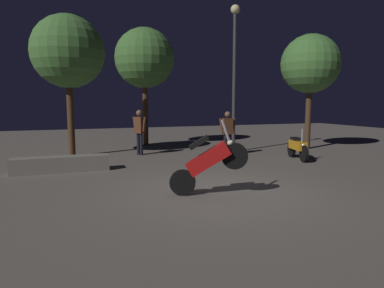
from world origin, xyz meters
name	(u,v)px	position (x,y,z in m)	size (l,w,h in m)	color
ground_plane	(220,192)	(0.00, 0.00, 0.00)	(40.00, 40.00, 0.00)	#605951
motorcycle_red_foreground	(208,161)	(-0.38, -0.19, 0.74)	(1.57, 0.74, 1.63)	black
motorcycle_orange_parked_left	(298,147)	(4.37, 3.02, 0.44)	(0.54, 1.63, 1.11)	black
person_rider_beside	(139,128)	(-0.57, 5.98, 1.02)	(0.46, 0.59, 1.70)	black
person_bystander_far	(227,129)	(2.50, 4.74, 0.98)	(0.67, 0.27, 1.65)	black
streetlamp_near	(235,62)	(3.15, 5.51, 3.58)	(0.36, 0.36, 5.73)	#38383D
tree_left_bg	(310,64)	(6.57, 5.24, 3.57)	(2.45, 2.45, 4.82)	#4C331E
tree_center_bg	(68,52)	(-2.99, 6.52, 3.77)	(2.59, 2.59, 5.09)	#4C331E
tree_right_bg	(145,59)	(0.30, 8.81, 3.96)	(2.70, 2.70, 5.33)	#4C331E
planter_wall_low	(61,164)	(-3.35, 3.58, 0.23)	(2.65, 0.50, 0.45)	gray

